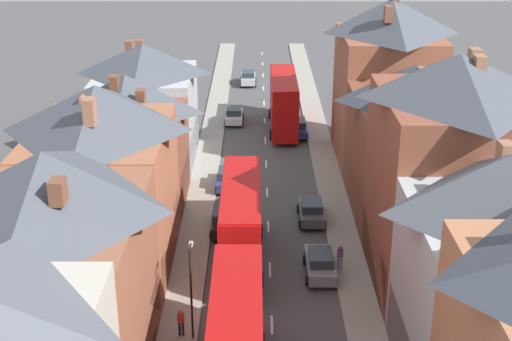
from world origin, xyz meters
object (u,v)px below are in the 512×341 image
Objects in this scene: car_parked_right_a at (320,263)px; street_lamp at (191,286)px; pedestrian_mid_right at (340,256)px; car_parked_left_b at (249,78)px; car_parked_right_b at (234,115)px; double_decker_bus_mid_street at (284,102)px; car_near_blue at (228,178)px; car_far_grey at (312,210)px; car_near_silver at (224,220)px; pedestrian_mid_left at (181,321)px; double_decker_bus_lead at (242,222)px; car_mid_black at (298,127)px.

car_parked_right_a is 10.20m from street_lamp.
pedestrian_mid_right reaches higher than car_parked_right_a.
car_parked_left_b reaches higher than car_parked_right_b.
double_decker_bus_mid_street is 2.62× the size of car_parked_right_a.
street_lamp is (-1.15, -20.20, 2.44)m from car_near_blue.
car_far_grey is at bearing -86.30° from double_decker_bus_mid_street.
pedestrian_mid_right is (7.49, -13.01, 0.23)m from car_near_blue.
car_near_silver is 9.26m from pedestrian_mid_right.
car_far_grey is at bearing 60.55° from pedestrian_mid_left.
car_far_grey is at bearing 100.33° from pedestrian_mid_right.
car_parked_right_b is (-4.89, 1.99, -2.01)m from double_decker_bus_mid_street.
double_decker_bus_lead is 2.68× the size of car_parked_left_b.
car_parked_left_b is at bearing 87.25° from street_lamp.
car_near_blue is 16.31m from car_parked_right_b.
car_near_blue is 0.99× the size of car_parked_left_b.
car_parked_left_b is at bearing 102.29° from double_decker_bus_mid_street.
pedestrian_mid_right is (6.20, -1.11, -1.78)m from double_decker_bus_lead.
car_mid_black is 1.09× the size of car_parked_left_b.
double_decker_bus_mid_street reaches higher than pedestrian_mid_right.
car_near_silver is (0.00, -7.56, 0.05)m from car_near_blue.
car_near_blue is at bearing 86.74° from street_lamp.
pedestrian_mid_right is at bearing -81.96° from car_parked_left_b.
car_parked_left_b is at bearing 84.87° from car_parked_right_b.
car_parked_right_a reaches higher than car_mid_black.
car_parked_right_a is (6.20, -6.00, -0.03)m from car_near_silver.
car_parked_left_b is 0.73× the size of street_lamp.
double_decker_bus_lead is 2.73× the size of car_parked_right_b.
car_near_silver is 1.08× the size of car_parked_right_b.
car_near_silver is 2.64× the size of pedestrian_mid_right.
car_parked_right_a reaches higher than car_far_grey.
car_mid_black is at bearing 92.88° from pedestrian_mid_right.
car_far_grey is 2.54× the size of pedestrian_mid_right.
car_far_grey is at bearing -43.80° from car_near_blue.
double_decker_bus_mid_street is at bearing 71.14° from car_near_blue.
car_mid_black is 0.80× the size of street_lamp.
pedestrian_mid_right reaches higher than car_near_silver.
pedestrian_mid_left reaches higher than car_far_grey.
pedestrian_mid_left is (-1.79, -36.40, 0.23)m from car_parked_right_b.
car_near_blue is 0.97× the size of car_parked_right_a.
car_near_silver is 21.05m from car_mid_black.
pedestrian_mid_right is (7.49, -29.32, 0.23)m from car_parked_right_b.
double_decker_bus_lead is 25.02m from car_mid_black.
car_near_silver reaches higher than car_far_grey.
pedestrian_mid_left reaches higher than car_parked_right_b.
car_near_blue is at bearing 96.19° from double_decker_bus_lead.
street_lamp is at bearing -10.20° from pedestrian_mid_left.
double_decker_bus_mid_street is at bearing 95.43° from pedestrian_mid_right.
street_lamp reaches higher than pedestrian_mid_right.
car_near_blue is 30.83m from car_parked_left_b.
street_lamp is (-2.44, -8.31, 0.43)m from double_decker_bus_lead.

